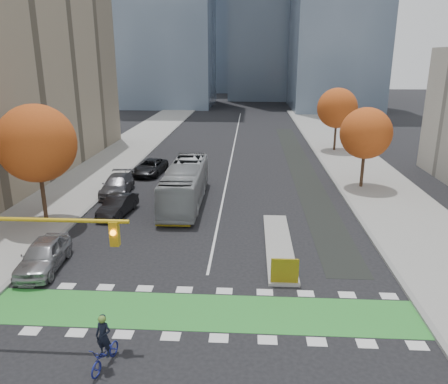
# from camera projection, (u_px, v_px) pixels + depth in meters

# --- Properties ---
(ground) EXTENTS (300.00, 300.00, 0.00)m
(ground) POSITION_uv_depth(u_px,v_px,m) (196.00, 332.00, 18.42)
(ground) COLOR black
(ground) RESTS_ON ground
(sidewalk_west) EXTENTS (7.00, 120.00, 0.15)m
(sidewalk_west) POSITION_uv_depth(u_px,v_px,m) (71.00, 188.00, 38.26)
(sidewalk_west) COLOR gray
(sidewalk_west) RESTS_ON ground
(sidewalk_east) EXTENTS (7.00, 120.00, 0.15)m
(sidewalk_east) POSITION_uv_depth(u_px,v_px,m) (384.00, 194.00, 36.68)
(sidewalk_east) COLOR gray
(sidewalk_east) RESTS_ON ground
(curb_west) EXTENTS (0.30, 120.00, 0.16)m
(curb_west) POSITION_uv_depth(u_px,v_px,m) (110.00, 189.00, 38.06)
(curb_west) COLOR gray
(curb_west) RESTS_ON ground
(curb_east) EXTENTS (0.30, 120.00, 0.16)m
(curb_east) POSITION_uv_depth(u_px,v_px,m) (342.00, 193.00, 36.89)
(curb_east) COLOR gray
(curb_east) RESTS_ON ground
(bike_crossing) EXTENTS (20.00, 3.00, 0.01)m
(bike_crossing) POSITION_uv_depth(u_px,v_px,m) (200.00, 312.00, 19.85)
(bike_crossing) COLOR #2D8A31
(bike_crossing) RESTS_ON ground
(centre_line) EXTENTS (0.15, 70.00, 0.01)m
(centre_line) POSITION_uv_depth(u_px,v_px,m) (234.00, 147.00, 56.56)
(centre_line) COLOR silver
(centre_line) RESTS_ON ground
(bike_lane_paint) EXTENTS (2.50, 50.00, 0.01)m
(bike_lane_paint) POSITION_uv_depth(u_px,v_px,m) (300.00, 166.00, 46.59)
(bike_lane_paint) COLOR black
(bike_lane_paint) RESTS_ON ground
(median_island) EXTENTS (1.60, 10.00, 0.16)m
(median_island) POSITION_uv_depth(u_px,v_px,m) (279.00, 245.00, 26.75)
(median_island) COLOR gray
(median_island) RESTS_ON ground
(hazard_board) EXTENTS (1.40, 0.12, 1.30)m
(hazard_board) POSITION_uv_depth(u_px,v_px,m) (285.00, 271.00, 21.96)
(hazard_board) COLOR yellow
(hazard_board) RESTS_ON median_island
(tree_west) EXTENTS (5.20, 5.20, 8.22)m
(tree_west) POSITION_uv_depth(u_px,v_px,m) (37.00, 143.00, 28.91)
(tree_west) COLOR #332114
(tree_west) RESTS_ON ground
(tree_east_near) EXTENTS (4.40, 4.40, 7.08)m
(tree_east_near) POSITION_uv_depth(u_px,v_px,m) (366.00, 133.00, 37.26)
(tree_east_near) COLOR #332114
(tree_east_near) RESTS_ON ground
(tree_east_far) EXTENTS (4.80, 4.80, 7.65)m
(tree_east_far) POSITION_uv_depth(u_px,v_px,m) (337.00, 108.00, 52.38)
(tree_east_far) COLOR #332114
(tree_east_far) RESTS_ON ground
(cyclist) EXTENTS (1.03, 1.97, 2.17)m
(cyclist) POSITION_uv_depth(u_px,v_px,m) (105.00, 350.00, 16.14)
(cyclist) COLOR navy
(cyclist) RESTS_ON ground
(bus) EXTENTS (2.79, 11.30, 3.14)m
(bus) POSITION_uv_depth(u_px,v_px,m) (185.00, 184.00, 34.23)
(bus) COLOR #95999C
(bus) RESTS_ON ground
(parked_car_a) EXTENTS (2.32, 4.94, 1.64)m
(parked_car_a) POSITION_uv_depth(u_px,v_px,m) (44.00, 255.00, 23.68)
(parked_car_a) COLOR #98999D
(parked_car_a) RESTS_ON ground
(parked_car_b) EXTENTS (2.11, 4.56, 1.45)m
(parked_car_b) POSITION_uv_depth(u_px,v_px,m) (118.00, 205.00, 31.90)
(parked_car_b) COLOR black
(parked_car_b) RESTS_ON ground
(parked_car_c) EXTENTS (2.58, 5.57, 1.57)m
(parked_car_c) POSITION_uv_depth(u_px,v_px,m) (117.00, 185.00, 36.74)
(parked_car_c) COLOR #535358
(parked_car_c) RESTS_ON ground
(parked_car_d) EXTENTS (2.96, 5.43, 1.44)m
(parked_car_d) POSITION_uv_depth(u_px,v_px,m) (150.00, 167.00, 42.99)
(parked_car_d) COLOR black
(parked_car_d) RESTS_ON ground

